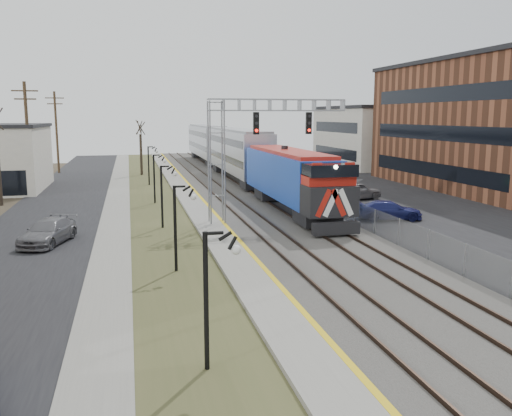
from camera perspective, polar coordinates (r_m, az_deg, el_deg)
name	(u,v)px	position (r m, az deg, el deg)	size (l,w,h in m)	color
street_west	(53,214)	(42.14, -20.62, -0.57)	(7.00, 120.00, 0.04)	black
sidewalk	(116,211)	(41.78, -14.50, -0.31)	(2.00, 120.00, 0.08)	gray
grass_median	(157,210)	(41.81, -10.39, -0.17)	(4.00, 120.00, 0.06)	#444826
platform	(196,207)	(42.04, -6.30, 0.11)	(2.00, 120.00, 0.24)	gray
ballast_bed	(259,205)	(42.91, 0.34, 0.34)	(8.00, 120.00, 0.20)	#595651
parking_lot	(397,200)	(47.17, 14.66, 0.78)	(16.00, 120.00, 0.04)	black
platform_edge	(208,205)	(42.13, -5.12, 0.33)	(0.24, 120.00, 0.01)	gold
track_near	(234,204)	(42.47, -2.29, 0.47)	(1.58, 120.00, 0.15)	#2D2119
track_far	(277,202)	(43.26, 2.27, 0.64)	(1.58, 120.00, 0.15)	#2D2119
train	(231,153)	(62.64, -2.68, 5.85)	(3.00, 63.05, 5.33)	#153FB2
signal_gantry	(243,139)	(34.93, -1.42, 7.25)	(9.00, 1.07, 8.15)	gray
lampposts	(175,228)	(25.05, -8.55, -2.11)	(0.14, 62.14, 4.00)	black
fence	(310,194)	(43.97, 5.67, 1.44)	(0.04, 120.00, 1.60)	gray
bare_trees	(41,172)	(45.79, -21.65, 3.53)	(12.30, 42.30, 5.95)	#382D23
car_lot_d	(389,211)	(38.15, 13.83, -0.29)	(1.81, 4.44, 1.29)	navy
car_lot_e	(356,191)	(46.65, 10.50, 1.76)	(1.80, 4.48, 1.53)	slate
car_lot_f	(340,188)	(48.51, 8.83, 2.12)	(1.63, 4.68, 1.54)	#0B3912
car_street_b	(48,232)	(32.21, -21.05, -2.42)	(1.89, 4.66, 1.35)	slate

